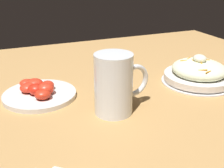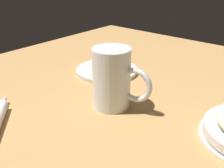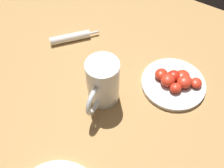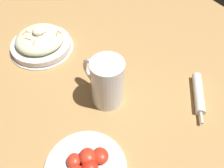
# 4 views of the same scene
# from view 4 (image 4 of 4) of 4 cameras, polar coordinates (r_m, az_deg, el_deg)

# --- Properties ---
(ground_plane) EXTENTS (1.43, 1.43, 0.00)m
(ground_plane) POSITION_cam_4_polar(r_m,az_deg,el_deg) (0.81, -5.30, 0.73)
(ground_plane) COLOR #B2844C
(salad_plate) EXTENTS (0.23, 0.23, 0.09)m
(salad_plate) POSITION_cam_4_polar(r_m,az_deg,el_deg) (0.93, -16.29, 9.40)
(salad_plate) COLOR silver
(salad_plate) RESTS_ON ground_plane
(beer_mug) EXTENTS (0.10, 0.16, 0.16)m
(beer_mug) POSITION_cam_4_polar(r_m,az_deg,el_deg) (0.71, -1.18, 0.02)
(beer_mug) COLOR white
(beer_mug) RESTS_ON ground_plane
(napkin_roll) EXTENTS (0.13, 0.15, 0.03)m
(napkin_roll) POSITION_cam_4_polar(r_m,az_deg,el_deg) (0.80, 19.49, -2.11)
(napkin_roll) COLOR white
(napkin_roll) RESTS_ON ground_plane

